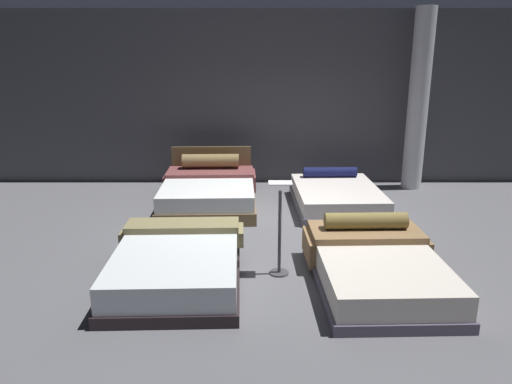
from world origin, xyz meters
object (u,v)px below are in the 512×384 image
Objects in this scene: bed_0 at (179,265)px; price_sign at (281,239)px; bed_1 at (378,266)px; support_pillar at (421,101)px; bed_2 at (211,191)px; bed_3 at (338,197)px.

price_sign is (1.22, 0.26, 0.24)m from bed_0.
bed_1 is 4.91m from support_pillar.
bed_2 is 3.04m from price_sign.
support_pillar reaches higher than bed_1.
bed_2 is at bearing 111.93° from price_sign.
support_pillar is at bearing 66.16° from bed_1.
bed_0 is at bearing -93.56° from bed_2.
bed_2 is at bearing -162.73° from support_pillar.
bed_3 is 0.60× the size of support_pillar.
bed_1 is at bearing -1.94° from bed_0.
bed_0 is 0.93× the size of bed_2.
support_pillar is at bearing 15.41° from bed_2.
support_pillar reaches higher than bed_3.
bed_0 is 0.95× the size of bed_3.
bed_1 reaches higher than bed_0.
bed_2 is 1.02× the size of bed_3.
bed_2 is 1.84× the size of price_sign.
support_pillar reaches higher than bed_0.
price_sign is 0.34× the size of support_pillar.
support_pillar is (4.02, 1.25, 1.48)m from bed_2.
bed_2 is 4.47m from support_pillar.
support_pillar is at bearing 35.58° from bed_3.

